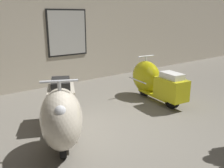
{
  "coord_description": "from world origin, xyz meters",
  "views": [
    {
      "loc": [
        -2.29,
        -2.79,
        1.91
      ],
      "look_at": [
        0.39,
        0.86,
        0.61
      ],
      "focal_mm": 38.76,
      "sensor_mm": 36.0,
      "label": 1
    }
  ],
  "objects": [
    {
      "name": "showroom_back_wall",
      "position": [
        0.0,
        3.48,
        1.77
      ],
      "size": [
        18.0,
        0.24,
        3.54
      ],
      "color": "#BCB29E",
      "rests_on": "ground"
    },
    {
      "name": "scooter_1",
      "position": [
        1.65,
        0.97,
        0.45
      ],
      "size": [
        0.65,
        1.67,
        0.99
      ],
      "rotation": [
        0.0,
        0.0,
        1.45
      ],
      "color": "black",
      "rests_on": "ground"
    },
    {
      "name": "scooter_0",
      "position": [
        -0.92,
        0.35,
        0.5
      ],
      "size": [
        1.23,
        1.85,
        1.1
      ],
      "rotation": [
        0.0,
        0.0,
        -2.01
      ],
      "color": "black",
      "rests_on": "ground"
    },
    {
      "name": "ground_plane",
      "position": [
        0.0,
        0.0,
        0.0
      ],
      "size": [
        60.0,
        60.0,
        0.0
      ],
      "primitive_type": "plane",
      "color": "slate"
    }
  ]
}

